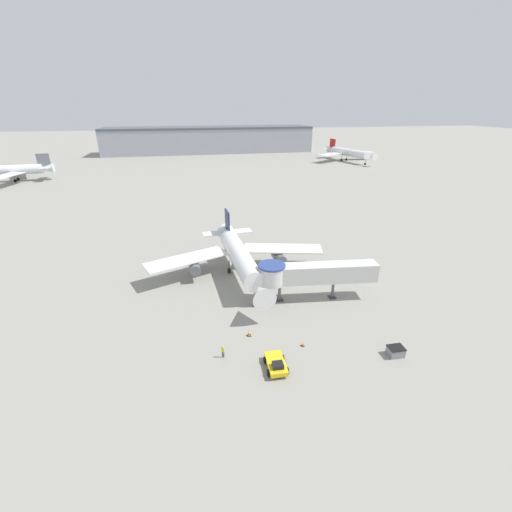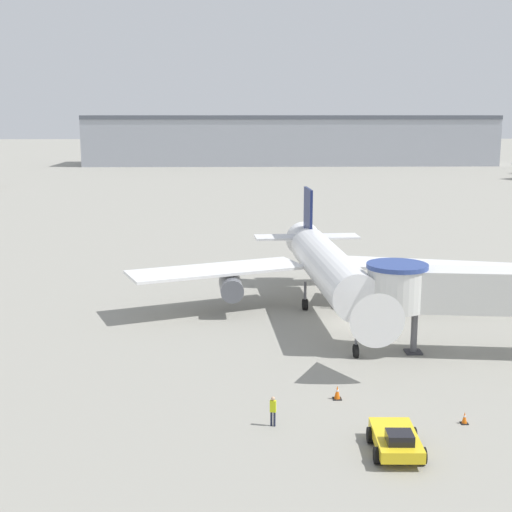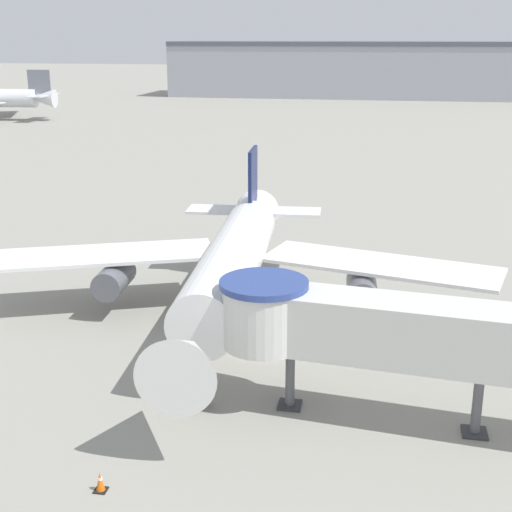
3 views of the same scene
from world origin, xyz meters
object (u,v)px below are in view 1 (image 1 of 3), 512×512
jet_bridge (309,273)px  background_jet_gray_tail (7,170)px  main_airplane (239,256)px  traffic_cone_near_nose (249,333)px  pushback_tug_yellow (276,364)px  ground_crew_marshaller (223,351)px  traffic_cone_apron_front (303,344)px  service_container_gray (396,351)px  background_jet_red_tail (348,152)px

jet_bridge → background_jet_gray_tail: (-84.50, 108.29, 0.02)m
main_airplane → traffic_cone_near_nose: 17.67m
main_airplane → background_jet_gray_tail: background_jet_gray_tail is taller
background_jet_gray_tail → main_airplane: bearing=33.4°
jet_bridge → traffic_cone_near_nose: size_ratio=22.19×
jet_bridge → pushback_tug_yellow: size_ratio=4.61×
jet_bridge → background_jet_gray_tail: background_jet_gray_tail is taller
main_airplane → background_jet_gray_tail: size_ratio=0.89×
jet_bridge → traffic_cone_near_nose: bearing=-139.1°
jet_bridge → ground_crew_marshaller: (-14.54, -10.77, -3.54)m
pushback_tug_yellow → traffic_cone_apron_front: size_ratio=6.05×
pushback_tug_yellow → traffic_cone_near_nose: pushback_tug_yellow is taller
main_airplane → traffic_cone_apron_front: 21.51m
service_container_gray → background_jet_red_tail: 157.86m
service_container_gray → traffic_cone_apron_front: service_container_gray is taller
main_airplane → jet_bridge: (9.16, -9.93, 0.57)m
main_airplane → pushback_tug_yellow: main_airplane is taller
traffic_cone_near_nose → traffic_cone_apron_front: 7.10m
service_container_gray → traffic_cone_near_nose: (-16.63, 7.39, -0.19)m
traffic_cone_apron_front → service_container_gray: bearing=-20.8°
main_airplane → jet_bridge: main_airplane is taller
ground_crew_marshaller → background_jet_red_tail: size_ratio=0.04×
ground_crew_marshaller → main_airplane: bearing=-90.4°
traffic_cone_apron_front → background_jet_red_tail: (73.40, 140.74, 4.23)m
traffic_cone_near_nose → background_jet_gray_tail: background_jet_gray_tail is taller
jet_bridge → main_airplane: bearing=139.2°
main_airplane → background_jet_red_tail: 143.20m
service_container_gray → traffic_cone_apron_front: bearing=159.2°
traffic_cone_near_nose → background_jet_gray_tail: size_ratio=0.02×
jet_bridge → traffic_cone_apron_front: (-4.49, -10.76, -4.17)m
ground_crew_marshaller → background_jet_gray_tail: (-69.96, 119.06, 3.56)m
service_container_gray → ground_crew_marshaller: bearing=169.1°
main_airplane → ground_crew_marshaller: 21.59m
traffic_cone_near_nose → ground_crew_marshaller: 5.19m
ground_crew_marshaller → background_jet_red_tail: background_jet_red_tail is taller
pushback_tug_yellow → service_container_gray: bearing=-0.8°
jet_bridge → pushback_tug_yellow: bearing=-115.7°
ground_crew_marshaller → service_container_gray: bearing=-176.7°
main_airplane → background_jet_red_tail: (78.07, 120.05, 0.64)m
pushback_tug_yellow → main_airplane: bearing=92.8°
pushback_tug_yellow → background_jet_red_tail: 163.66m
traffic_cone_near_nose → traffic_cone_apron_front: size_ratio=1.26×
ground_crew_marshaller → traffic_cone_near_nose: bearing=-123.8°
main_airplane → ground_crew_marshaller: main_airplane is taller
service_container_gray → pushback_tug_yellow: bearing=177.2°
traffic_cone_near_nose → background_jet_red_tail: bearing=59.9°
ground_crew_marshaller → jet_bridge: bearing=-129.3°
jet_bridge → background_jet_gray_tail: size_ratio=0.50×
traffic_cone_apron_front → main_airplane: bearing=102.7°
service_container_gray → ground_crew_marshaller: (-20.46, 3.94, 0.35)m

